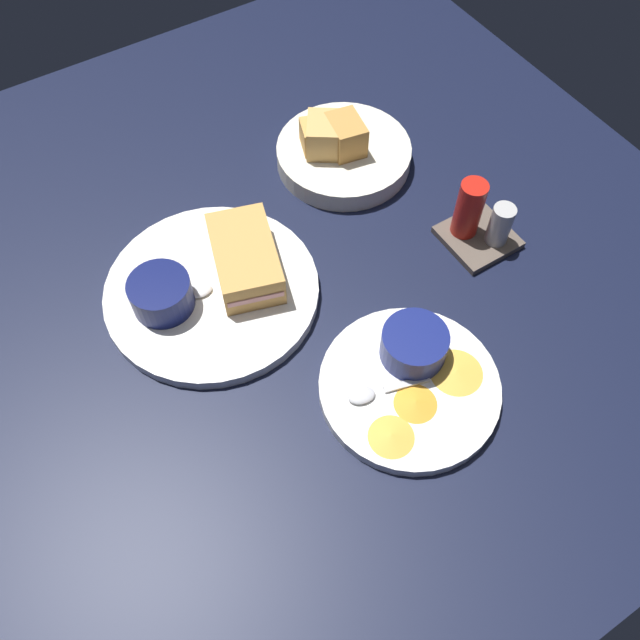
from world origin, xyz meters
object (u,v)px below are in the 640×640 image
plate_sandwich_main (212,291)px  ramekin_light_gravy (414,344)px  sandwich_half_near (245,258)px  spoon_by_dark_ramekin (210,288)px  plate_chips_companion (409,387)px  ramekin_dark_sauce (161,293)px  condiment_caddy (479,222)px  bread_basket_rear (341,150)px  spoon_by_gravy_ramekin (372,393)px

plate_sandwich_main → ramekin_light_gravy: (21.34, 15.91, 2.93)cm
sandwich_half_near → spoon_by_dark_ramekin: size_ratio=1.48×
sandwich_half_near → plate_chips_companion: size_ratio=0.69×
plate_chips_companion → spoon_by_dark_ramekin: bearing=-151.0°
plate_sandwich_main → ramekin_dark_sauce: (-0.87, -6.10, 3.10)cm
plate_sandwich_main → spoon_by_dark_ramekin: (0.14, -0.26, 1.16)cm
plate_sandwich_main → condiment_caddy: condiment_caddy is taller
bread_basket_rear → ramekin_dark_sauce: bearing=-72.5°
plate_sandwich_main → bread_basket_rear: (-11.29, 26.98, 1.58)cm
sandwich_half_near → condiment_caddy: size_ratio=1.55×
spoon_by_dark_ramekin → plate_chips_companion: 27.91cm
sandwich_half_near → spoon_by_gravy_ramekin: size_ratio=1.49×
bread_basket_rear → ramekin_light_gravy: bearing=-18.7°
spoon_by_dark_ramekin → condiment_caddy: condiment_caddy is taller
sandwich_half_near → spoon_by_dark_ramekin: sandwich_half_near is taller
plate_chips_companion → spoon_by_gravy_ramekin: size_ratio=2.15×
ramekin_light_gravy → ramekin_dark_sauce: bearing=-135.3°
plate_chips_companion → condiment_caddy: size_ratio=2.23×
spoon_by_gravy_ramekin → bread_basket_rear: bearing=152.3°
sandwich_half_near → ramekin_light_gravy: (21.42, 10.71, -0.27)cm
sandwich_half_near → spoon_by_dark_ramekin: bearing=-87.7°
ramekin_light_gravy → bread_basket_rear: bearing=161.3°
plate_chips_companion → condiment_caddy: (-13.94, 21.26, 2.61)cm
plate_sandwich_main → plate_chips_companion: (24.53, 13.25, 0.00)cm
plate_sandwich_main → sandwich_half_near: 6.11cm
plate_chips_companion → ramekin_light_gravy: 5.08cm
sandwich_half_near → condiment_caddy: 31.20cm
plate_sandwich_main → spoon_by_gravy_ramekin: bearing=20.7°
plate_chips_companion → spoon_by_gravy_ramekin: bearing=-105.8°
sandwich_half_near → spoon_by_dark_ramekin: (0.22, -5.47, -2.04)cm
spoon_by_dark_ramekin → condiment_caddy: 36.34cm
spoon_by_dark_ramekin → plate_chips_companion: bearing=29.0°
ramekin_dark_sauce → condiment_caddy: bearing=74.2°
plate_sandwich_main → spoon_by_gravy_ramekin: size_ratio=2.77×
bread_basket_rear → condiment_caddy: (21.88, 7.54, 1.03)cm
plate_sandwich_main → sandwich_half_near: size_ratio=1.86×
ramekin_dark_sauce → plate_chips_companion: size_ratio=0.36×
spoon_by_dark_ramekin → bread_basket_rear: bread_basket_rear is taller
plate_sandwich_main → ramekin_light_gravy: 26.78cm
ramekin_light_gravy → sandwich_half_near: bearing=-153.4°
ramekin_dark_sauce → sandwich_half_near: bearing=86.0°
plate_sandwich_main → spoon_by_dark_ramekin: 1.20cm
condiment_caddy → plate_sandwich_main: bearing=-107.0°
ramekin_light_gravy → condiment_caddy: condiment_caddy is taller
plate_sandwich_main → plate_chips_companion: same height
ramekin_dark_sauce → condiment_caddy: (11.46, 40.61, -0.50)cm
sandwich_half_near → ramekin_dark_sauce: size_ratio=1.91×
plate_sandwich_main → ramekin_dark_sauce: size_ratio=3.55×
sandwich_half_near → condiment_caddy: (10.66, 29.32, -0.59)cm
sandwich_half_near → spoon_by_gravy_ramekin: sandwich_half_near is taller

